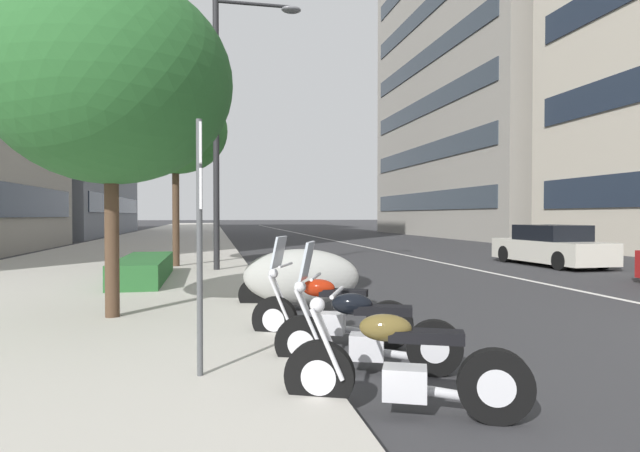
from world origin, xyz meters
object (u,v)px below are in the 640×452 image
at_px(motorcycle_far_end_row, 300,277).
at_px(street_tree_near_plaza_corner, 175,130).
at_px(motorcycle_by_sign_pole, 402,370).
at_px(motorcycle_mid_row, 363,334).
at_px(street_lamp_with_banners, 229,107).
at_px(car_following_behind, 551,247).
at_px(street_tree_mid_sidewalk, 111,82).
at_px(parking_sign_by_curb, 200,216).
at_px(motorcycle_second_in_row, 327,313).

relative_size(motorcycle_far_end_row, street_tree_near_plaza_corner, 0.40).
xyz_separation_m(motorcycle_by_sign_pole, street_tree_near_plaza_corner, (12.94, 2.75, 4.05)).
relative_size(motorcycle_mid_row, street_lamp_with_banners, 0.25).
xyz_separation_m(car_following_behind, street_tree_mid_sidewalk, (-7.56, 13.23, 3.21)).
height_order(parking_sign_by_curb, street_tree_near_plaza_corner, street_tree_near_plaza_corner).
relative_size(car_following_behind, parking_sign_by_curb, 1.82).
xyz_separation_m(motorcycle_mid_row, motorcycle_far_end_row, (3.86, 0.07, 0.19)).
bearing_deg(car_following_behind, street_tree_near_plaza_corner, 84.17).
bearing_deg(motorcycle_second_in_row, motorcycle_far_end_row, -66.60).
bearing_deg(parking_sign_by_curb, street_tree_mid_sidewalk, 22.88).
distance_m(motorcycle_mid_row, motorcycle_second_in_row, 1.30).
bearing_deg(street_tree_near_plaza_corner, parking_sign_by_curb, -175.15).
distance_m(motorcycle_far_end_row, car_following_behind, 12.20).
xyz_separation_m(car_following_behind, street_tree_near_plaza_corner, (0.90, 12.79, 3.80)).
bearing_deg(parking_sign_by_curb, motorcycle_second_in_row, -47.04).
bearing_deg(motorcycle_mid_row, parking_sign_by_curb, 28.33).
distance_m(motorcycle_second_in_row, street_lamp_with_banners, 10.08).
distance_m(motorcycle_mid_row, street_lamp_with_banners, 11.26).
bearing_deg(motorcycle_second_in_row, parking_sign_by_curb, 67.47).
xyz_separation_m(motorcycle_far_end_row, parking_sign_by_curb, (-4.10, 1.70, 1.14)).
distance_m(street_lamp_with_banners, street_tree_near_plaza_corner, 2.23).
distance_m(motorcycle_mid_row, parking_sign_by_curb, 2.23).
xyz_separation_m(street_lamp_with_banners, street_tree_near_plaza_corner, (1.40, 1.64, -0.54)).
distance_m(motorcycle_mid_row, street_tree_mid_sidewalk, 5.67).
bearing_deg(motorcycle_mid_row, street_tree_near_plaza_corner, -55.99).
height_order(motorcycle_by_sign_pole, parking_sign_by_curb, parking_sign_by_curb).
height_order(car_following_behind, street_tree_mid_sidewalk, street_tree_mid_sidewalk).
height_order(motorcycle_second_in_row, parking_sign_by_curb, parking_sign_by_curb).
height_order(motorcycle_far_end_row, street_tree_mid_sidewalk, street_tree_mid_sidewalk).
height_order(motorcycle_far_end_row, parking_sign_by_curb, parking_sign_by_curb).
height_order(motorcycle_by_sign_pole, street_tree_mid_sidewalk, street_tree_mid_sidewalk).
height_order(motorcycle_second_in_row, street_tree_mid_sidewalk, street_tree_mid_sidewalk).
relative_size(motorcycle_second_in_row, parking_sign_by_curb, 0.80).
xyz_separation_m(motorcycle_mid_row, car_following_behind, (10.72, -10.02, 0.23)).
bearing_deg(motorcycle_far_end_row, parking_sign_by_curb, 81.03).
bearing_deg(motorcycle_by_sign_pole, street_tree_near_plaza_corner, -55.44).
bearing_deg(street_tree_near_plaza_corner, motorcycle_far_end_row, -160.80).
height_order(motorcycle_by_sign_pole, motorcycle_second_in_row, motorcycle_second_in_row).
height_order(motorcycle_mid_row, street_tree_mid_sidewalk, street_tree_mid_sidewalk).
bearing_deg(street_lamp_with_banners, motorcycle_second_in_row, -173.55).
relative_size(motorcycle_second_in_row, street_tree_near_plaza_corner, 0.36).
relative_size(car_following_behind, street_lamp_with_banners, 0.58).
bearing_deg(street_tree_near_plaza_corner, motorcycle_mid_row, -166.56).
height_order(parking_sign_by_curb, street_lamp_with_banners, street_lamp_with_banners).
bearing_deg(motorcycle_by_sign_pole, motorcycle_second_in_row, -65.42).
bearing_deg(motorcycle_far_end_row, motorcycle_second_in_row, 102.41).
relative_size(motorcycle_by_sign_pole, motorcycle_second_in_row, 0.98).
bearing_deg(street_tree_mid_sidewalk, street_lamp_with_banners, -16.40).
bearing_deg(motorcycle_far_end_row, street_tree_mid_sidewalk, 25.97).
xyz_separation_m(motorcycle_mid_row, parking_sign_by_curb, (-0.24, 1.77, 1.33)).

